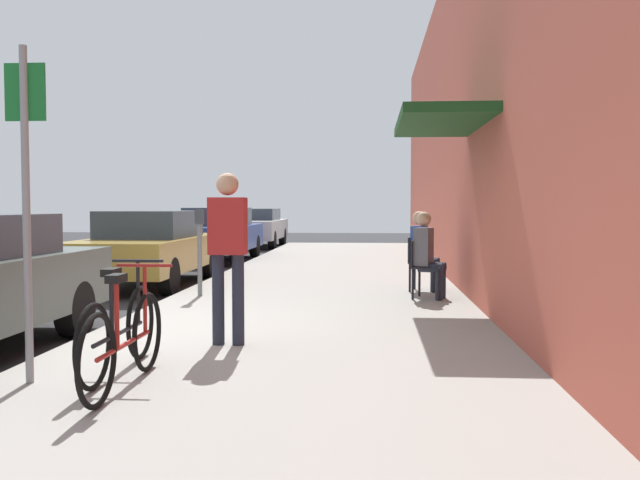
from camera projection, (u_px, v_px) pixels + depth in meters
name	position (u px, v px, depth m)	size (l,w,h in m)	color
ground_plane	(92.00, 342.00, 7.47)	(60.00, 60.00, 0.00)	#2D2D30
sidewalk_slab	(312.00, 311.00, 9.30)	(4.50, 32.00, 0.12)	#9E9B93
building_facade	(493.00, 87.00, 8.97)	(1.40, 32.00, 6.13)	#BC5442
parked_car_1	(149.00, 247.00, 12.79)	(1.80, 4.40, 1.40)	#A58433
parked_car_2	(217.00, 233.00, 18.47)	(1.80, 4.40, 1.44)	navy
parked_car_3	(256.00, 227.00, 24.68)	(1.80, 4.40, 1.39)	#B7B7BC
parking_meter	(200.00, 246.00, 10.37)	(0.12, 0.10, 1.32)	slate
street_sign	(26.00, 187.00, 5.25)	(0.32, 0.06, 2.60)	gray
bicycle_0	(125.00, 341.00, 5.15)	(0.46, 1.71, 0.90)	black
bicycle_1	(119.00, 330.00, 5.61)	(0.46, 1.71, 0.90)	black
cafe_chair_0	(423.00, 265.00, 10.13)	(0.56, 0.56, 0.87)	black
seated_patron_0	(428.00, 252.00, 10.10)	(0.51, 0.47, 1.29)	#232838
cafe_chair_1	(419.00, 260.00, 11.03)	(0.54, 0.54, 0.87)	black
seated_patron_1	(423.00, 248.00, 11.00)	(0.50, 0.45, 1.29)	#232838
pedestrian_standing	(228.00, 244.00, 6.72)	(0.36, 0.22, 1.70)	#232838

